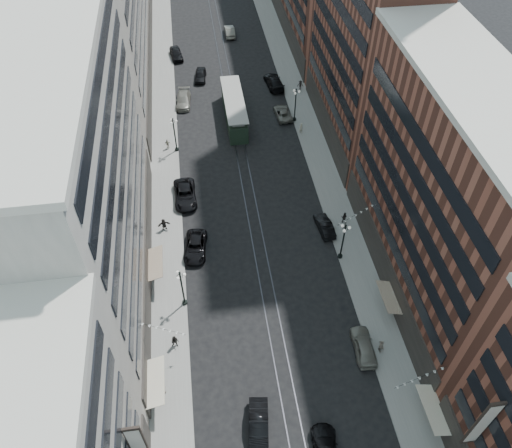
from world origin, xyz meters
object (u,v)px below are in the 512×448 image
car_2 (195,247)px  pedestrian_9 (300,85)px  pedestrian_1 (162,389)px  car_14 (230,31)px  pedestrian_2 (175,342)px  car_7 (185,194)px  streetcar (234,110)px  car_13 (200,75)px  car_5 (259,425)px  car_9 (176,54)px  pedestrian_4 (381,346)px  lamppost_sw_far (182,287)px  pedestrian_5 (164,224)px  pedestrian_7 (344,217)px  lamppost_se_far (343,240)px  car_11 (283,113)px  car_8 (183,100)px  lamppost_se_mid (295,104)px  lamppost_sw_mid (175,133)px  car_10 (325,226)px  car_4 (364,346)px  pedestrian_6 (168,144)px  car_12 (274,82)px  pedestrian_8 (301,128)px

car_2 → pedestrian_9: 38.37m
pedestrian_1 → car_14: (13.87, 71.78, -0.08)m
pedestrian_2 → car_2: bearing=88.0°
pedestrian_2 → car_7: 21.78m
streetcar → car_7: streetcar is taller
car_13 → car_5: bearing=-81.4°
car_9 → pedestrian_2: bearing=-99.6°
pedestrian_4 → lamppost_sw_far: bearing=63.5°
pedestrian_5 → car_5: bearing=-83.1°
pedestrian_4 → car_14: 70.86m
pedestrian_7 → car_9: bearing=-38.2°
lamppost_se_far → car_11: size_ratio=1.11×
pedestrian_2 → car_8: size_ratio=0.30×
car_11 → pedestrian_9: pedestrian_9 is taller
lamppost_sw_far → pedestrian_9: size_ratio=3.38×
lamppost_sw_far → car_9: size_ratio=1.11×
pedestrian_7 → pedestrian_9: bearing=-63.1°
car_2 → car_11: size_ratio=1.09×
lamppost_se_mid → pedestrian_4: (0.83, -40.55, -2.05)m
pedestrian_2 → lamppost_sw_mid: bearing=98.3°
car_11 → car_10: bearing=88.6°
car_13 → pedestrian_9: size_ratio=2.83×
lamppost_se_mid → pedestrian_1: lamppost_se_mid is taller
streetcar → car_11: streetcar is taller
car_4 → pedestrian_9: bearing=-91.3°
pedestrian_6 → car_10: bearing=126.6°
streetcar → pedestrian_2: streetcar is taller
lamppost_sw_far → pedestrian_2: bearing=-102.4°
car_5 → pedestrian_6: (-7.25, 42.12, 0.10)m
car_12 → pedestrian_7: bearing=89.8°
lamppost_sw_far → car_13: (4.70, 46.36, -2.31)m
lamppost_se_far → car_14: bearing=96.9°
car_8 → streetcar: bearing=-29.5°
car_2 → car_11: car_2 is taller
lamppost_se_far → pedestrian_8: size_ratio=3.15×
pedestrian_6 → pedestrian_5: bearing=79.1°
pedestrian_1 → pedestrian_9: 55.65m
lamppost_sw_far → pedestrian_7: size_ratio=3.44×
pedestrian_1 → pedestrian_4: pedestrian_4 is taller
lamppost_se_mid → car_2: (-16.77, -24.56, -2.34)m
pedestrian_1 → pedestrian_7: bearing=-149.7°
car_4 → pedestrian_6: size_ratio=3.17×
car_4 → pedestrian_1: (-20.07, -1.76, 0.09)m
pedestrian_1 → pedestrian_2: (1.35, 4.80, 0.07)m
car_9 → pedestrian_9: pedestrian_9 is taller
lamppost_se_mid → car_10: (-0.80, -23.35, -2.37)m
lamppost_se_mid → pedestrian_7: size_ratio=3.44×
car_10 → car_12: car_12 is taller
car_5 → car_9: size_ratio=0.99×
car_12 → car_5: bearing=73.1°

